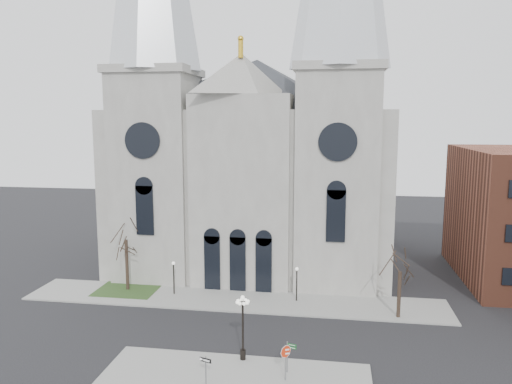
# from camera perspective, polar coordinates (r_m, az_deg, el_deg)

# --- Properties ---
(ground) EXTENTS (160.00, 160.00, 0.00)m
(ground) POSITION_cam_1_polar(r_m,az_deg,el_deg) (38.79, -6.04, -17.91)
(ground) COLOR black
(ground) RESTS_ON ground
(sidewalk_far) EXTENTS (40.00, 6.00, 0.14)m
(sidewalk_far) POSITION_cam_1_polar(r_m,az_deg,el_deg) (48.59, -2.63, -12.19)
(sidewalk_far) COLOR gray
(sidewalk_far) RESTS_ON ground
(grass_patch) EXTENTS (6.00, 5.00, 0.18)m
(grass_patch) POSITION_cam_1_polar(r_m,az_deg,el_deg) (52.67, -14.43, -10.78)
(grass_patch) COLOR #2C491F
(grass_patch) RESTS_ON ground
(cathedral) EXTENTS (33.00, 26.66, 54.00)m
(cathedral) POSITION_cam_1_polar(r_m,az_deg,el_deg) (57.15, -0.35, 9.74)
(cathedral) COLOR gray
(cathedral) RESTS_ON ground
(tree_left) EXTENTS (3.20, 3.20, 7.50)m
(tree_left) POSITION_cam_1_polar(r_m,az_deg,el_deg) (51.15, -14.66, -4.95)
(tree_left) COLOR #2D2219
(tree_left) RESTS_ON ground
(tree_right) EXTENTS (3.20, 3.20, 6.00)m
(tree_right) POSITION_cam_1_polar(r_m,az_deg,el_deg) (44.78, 16.16, -8.40)
(tree_right) COLOR #2D2219
(tree_right) RESTS_ON ground
(ped_lamp_left) EXTENTS (0.32, 0.32, 3.26)m
(ped_lamp_left) POSITION_cam_1_polar(r_m,az_deg,el_deg) (49.80, -9.40, -9.03)
(ped_lamp_left) COLOR black
(ped_lamp_left) RESTS_ON sidewalk_far
(ped_lamp_right) EXTENTS (0.32, 0.32, 3.26)m
(ped_lamp_right) POSITION_cam_1_polar(r_m,az_deg,el_deg) (47.54, 4.68, -9.80)
(ped_lamp_right) COLOR black
(ped_lamp_right) RESTS_ON sidewalk_far
(stop_sign) EXTENTS (0.82, 0.38, 2.45)m
(stop_sign) POSITION_cam_1_polar(r_m,az_deg,el_deg) (34.24, 3.40, -18.11)
(stop_sign) COLOR slate
(stop_sign) RESTS_ON sidewalk_near
(globe_lamp) EXTENTS (1.34, 1.34, 4.75)m
(globe_lamp) POSITION_cam_1_polar(r_m,az_deg,el_deg) (36.30, -1.52, -14.36)
(globe_lamp) COLOR black
(globe_lamp) RESTS_ON sidewalk_near
(one_way_sign) EXTENTS (0.83, 0.31, 1.96)m
(one_way_sign) POSITION_cam_1_polar(r_m,az_deg,el_deg) (33.98, -5.76, -19.13)
(one_way_sign) COLOR slate
(one_way_sign) RESTS_ON sidewalk_near
(street_name_sign) EXTENTS (0.68, 0.24, 2.18)m
(street_name_sign) POSITION_cam_1_polar(r_m,az_deg,el_deg) (35.38, 3.72, -18.03)
(street_name_sign) COLOR slate
(street_name_sign) RESTS_ON sidewalk_near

